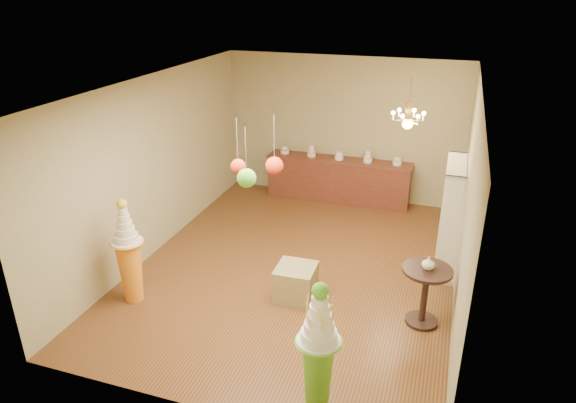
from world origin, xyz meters
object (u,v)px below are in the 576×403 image
(pedestal_orange, at_px, (130,262))
(sideboard, at_px, (338,179))
(pedestal_green, at_px, (318,360))
(round_table, at_px, (425,288))

(pedestal_orange, bearing_deg, sideboard, 66.55)
(pedestal_orange, height_order, sideboard, pedestal_orange)
(pedestal_green, height_order, round_table, pedestal_green)
(pedestal_orange, relative_size, sideboard, 0.53)
(pedestal_green, distance_m, round_table, 2.20)
(round_table, bearing_deg, pedestal_green, -116.07)
(pedestal_orange, bearing_deg, pedestal_green, -20.99)
(sideboard, relative_size, round_table, 3.55)
(round_table, bearing_deg, pedestal_orange, -169.44)
(pedestal_green, bearing_deg, pedestal_orange, 159.01)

